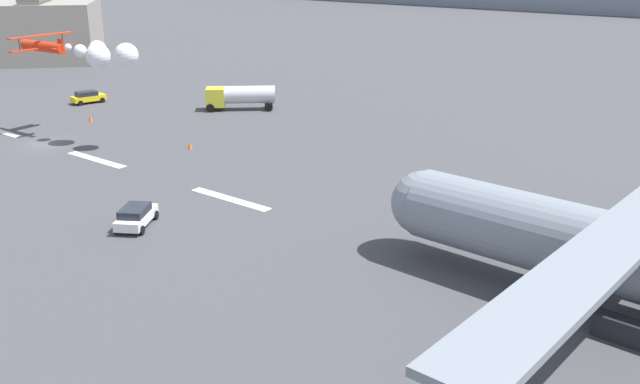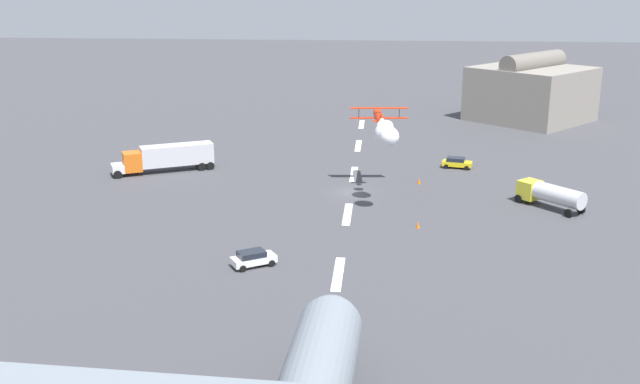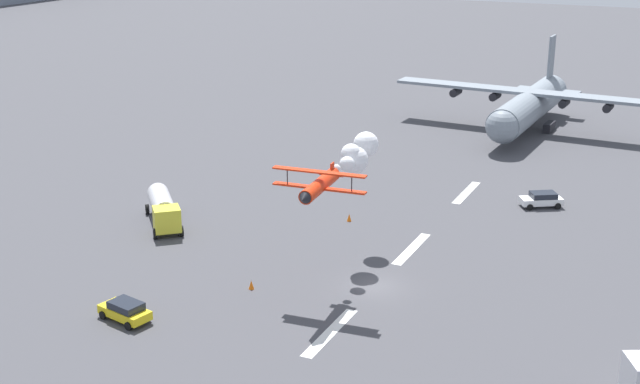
{
  "view_description": "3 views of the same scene",
  "coord_description": "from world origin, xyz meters",
  "px_view_note": "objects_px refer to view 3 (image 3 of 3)",
  "views": [
    {
      "loc": [
        63.34,
        -36.02,
        18.59
      ],
      "look_at": [
        35.21,
        0.0,
        2.52
      ],
      "focal_mm": 39.0,
      "sensor_mm": 36.0,
      "label": 1
    },
    {
      "loc": [
        88.7,
        3.64,
        26.52
      ],
      "look_at": [
        11.4,
        -2.95,
        3.37
      ],
      "focal_mm": 41.17,
      "sensor_mm": 36.0,
      "label": 2
    },
    {
      "loc": [
        -58.97,
        -22.79,
        28.93
      ],
      "look_at": [
        -3.42,
        3.32,
        8.53
      ],
      "focal_mm": 48.23,
      "sensor_mm": 36.0,
      "label": 3
    }
  ],
  "objects_px": {
    "followme_car_yellow": "(542,199)",
    "traffic_cone_far": "(349,218)",
    "stunt_biplane_red": "(350,160)",
    "cargo_transport_plane": "(527,107)",
    "traffic_cone_near": "(251,285)",
    "airport_staff_sedan": "(125,310)",
    "fuel_tanker_truck": "(163,208)"
  },
  "relations": [
    {
      "from": "stunt_biplane_red",
      "to": "followme_car_yellow",
      "type": "xyz_separation_m",
      "value": [
        21.29,
        -12.13,
        -8.24
      ]
    },
    {
      "from": "traffic_cone_near",
      "to": "airport_staff_sedan",
      "type": "bearing_deg",
      "value": 146.81
    },
    {
      "from": "stunt_biplane_red",
      "to": "fuel_tanker_truck",
      "type": "distance_m",
      "value": 20.88
    },
    {
      "from": "cargo_transport_plane",
      "to": "airport_staff_sedan",
      "type": "xyz_separation_m",
      "value": [
        -68.03,
        14.44,
        -2.73
      ]
    },
    {
      "from": "stunt_biplane_red",
      "to": "traffic_cone_far",
      "type": "relative_size",
      "value": 22.64
    },
    {
      "from": "cargo_transport_plane",
      "to": "airport_staff_sedan",
      "type": "distance_m",
      "value": 69.6
    },
    {
      "from": "stunt_biplane_red",
      "to": "traffic_cone_far",
      "type": "height_order",
      "value": "stunt_biplane_red"
    },
    {
      "from": "stunt_biplane_red",
      "to": "airport_staff_sedan",
      "type": "height_order",
      "value": "stunt_biplane_red"
    },
    {
      "from": "fuel_tanker_truck",
      "to": "followme_car_yellow",
      "type": "height_order",
      "value": "fuel_tanker_truck"
    },
    {
      "from": "fuel_tanker_truck",
      "to": "airport_staff_sedan",
      "type": "distance_m",
      "value": 20.08
    },
    {
      "from": "traffic_cone_near",
      "to": "traffic_cone_far",
      "type": "relative_size",
      "value": 1.0
    },
    {
      "from": "fuel_tanker_truck",
      "to": "followme_car_yellow",
      "type": "relative_size",
      "value": 1.73
    },
    {
      "from": "cargo_transport_plane",
      "to": "stunt_biplane_red",
      "type": "xyz_separation_m",
      "value": [
        -50.79,
        4.01,
        5.51
      ]
    },
    {
      "from": "stunt_biplane_red",
      "to": "followme_car_yellow",
      "type": "distance_m",
      "value": 25.85
    },
    {
      "from": "cargo_transport_plane",
      "to": "fuel_tanker_truck",
      "type": "distance_m",
      "value": 55.44
    },
    {
      "from": "airport_staff_sedan",
      "to": "traffic_cone_far",
      "type": "height_order",
      "value": "airport_staff_sedan"
    },
    {
      "from": "stunt_biplane_red",
      "to": "traffic_cone_near",
      "type": "relative_size",
      "value": 22.64
    },
    {
      "from": "followme_car_yellow",
      "to": "traffic_cone_far",
      "type": "height_order",
      "value": "followme_car_yellow"
    },
    {
      "from": "cargo_transport_plane",
      "to": "traffic_cone_far",
      "type": "height_order",
      "value": "cargo_transport_plane"
    },
    {
      "from": "cargo_transport_plane",
      "to": "airport_staff_sedan",
      "type": "bearing_deg",
      "value": 168.02
    },
    {
      "from": "followme_car_yellow",
      "to": "fuel_tanker_truck",
      "type": "bearing_deg",
      "value": 123.11
    },
    {
      "from": "stunt_biplane_red",
      "to": "traffic_cone_far",
      "type": "xyz_separation_m",
      "value": [
        9.09,
        3.86,
        -8.67
      ]
    },
    {
      "from": "cargo_transport_plane",
      "to": "stunt_biplane_red",
      "type": "height_order",
      "value": "cargo_transport_plane"
    },
    {
      "from": "cargo_transport_plane",
      "to": "traffic_cone_near",
      "type": "bearing_deg",
      "value": 171.61
    },
    {
      "from": "stunt_biplane_red",
      "to": "followme_car_yellow",
      "type": "bearing_deg",
      "value": -29.67
    },
    {
      "from": "traffic_cone_near",
      "to": "followme_car_yellow",
      "type": "bearing_deg",
      "value": -29.49
    },
    {
      "from": "traffic_cone_far",
      "to": "airport_staff_sedan",
      "type": "bearing_deg",
      "value": 165.99
    },
    {
      "from": "fuel_tanker_truck",
      "to": "traffic_cone_far",
      "type": "relative_size",
      "value": 10.39
    },
    {
      "from": "airport_staff_sedan",
      "to": "followme_car_yellow",
      "type": "bearing_deg",
      "value": -30.35
    },
    {
      "from": "stunt_biplane_red",
      "to": "traffic_cone_far",
      "type": "bearing_deg",
      "value": 23.01
    },
    {
      "from": "stunt_biplane_red",
      "to": "airport_staff_sedan",
      "type": "relative_size",
      "value": 3.88
    },
    {
      "from": "airport_staff_sedan",
      "to": "traffic_cone_near",
      "type": "bearing_deg",
      "value": -33.19
    }
  ]
}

